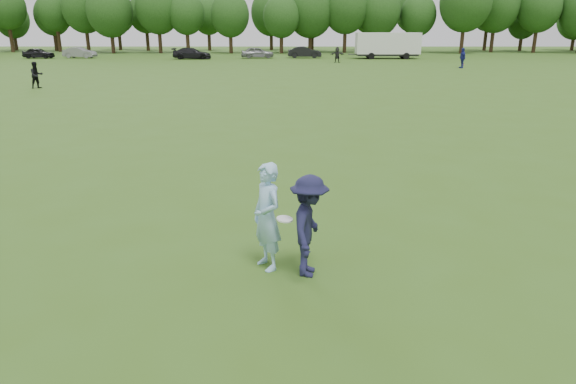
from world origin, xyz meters
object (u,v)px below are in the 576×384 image
object	(u,v)px
player_far_d	(337,55)
cargo_trailer	(388,44)
car_d	(192,53)
car_f	(305,52)
player_far_b	(462,58)
field_cone	(463,64)
car_a	(38,53)
car_b	(80,53)
player_far_a	(36,75)
thrower	(267,217)
car_e	(257,52)
defender	(309,226)

from	to	relation	value
player_far_d	cargo_trailer	world-z (taller)	cargo_trailer
car_d	car_f	bearing A→B (deg)	-81.30
player_far_b	field_cone	distance (m)	4.51
car_a	car_b	xyz separation A→B (m)	(5.07, 0.69, 0.02)
player_far_a	car_b	bearing A→B (deg)	59.60
player_far_d	car_b	world-z (taller)	player_far_d
thrower	cargo_trailer	bearing A→B (deg)	136.41
player_far_b	player_far_d	distance (m)	14.17
cargo_trailer	car_e	bearing A→B (deg)	176.65
player_far_b	car_e	xyz separation A→B (m)	(-21.33, 16.23, -0.26)
player_far_b	player_far_d	xyz separation A→B (m)	(-11.72, 7.97, -0.12)
defender	car_d	world-z (taller)	defender
player_far_d	car_d	size ratio (longest dim) A/B	0.36
defender	cargo_trailer	bearing A→B (deg)	-1.31
car_b	cargo_trailer	bearing A→B (deg)	-85.23
defender	car_d	xyz separation A→B (m)	(-12.65, 58.94, -0.18)
player_far_b	player_far_d	size ratio (longest dim) A/B	1.13
defender	field_cone	distance (m)	52.13
car_d	car_e	size ratio (longest dim) A/B	1.13
car_b	field_cone	size ratio (longest dim) A/B	13.85
car_b	player_far_a	bearing A→B (deg)	-156.57
player_far_a	car_a	size ratio (longest dim) A/B	0.45
defender	car_a	bearing A→B (deg)	38.62
defender	car_b	distance (m)	67.01
car_b	car_f	size ratio (longest dim) A/B	0.95
car_e	field_cone	world-z (taller)	car_e
player_far_d	player_far_b	bearing A→B (deg)	-29.30
car_f	thrower	bearing A→B (deg)	177.63
player_far_b	field_cone	world-z (taller)	player_far_b
defender	car_a	xyz separation A→B (m)	(-32.72, 60.36, -0.21)
car_a	car_f	size ratio (longest dim) A/B	0.89
car_a	car_b	world-z (taller)	car_b
player_far_b	car_d	size ratio (longest dim) A/B	0.41
thrower	car_e	distance (m)	60.71
defender	cargo_trailer	size ratio (longest dim) A/B	0.19
thrower	player_far_a	size ratio (longest dim) A/B	1.07
thrower	car_b	xyz separation A→B (m)	(-26.94, 60.80, -0.26)
player_far_d	car_f	distance (m)	9.38
car_e	field_cone	distance (m)	25.83
defender	player_far_a	distance (m)	32.16
player_far_d	car_a	distance (m)	38.62
defender	car_d	distance (m)	60.28
player_far_b	cargo_trailer	distance (m)	15.98
car_a	car_d	size ratio (longest dim) A/B	0.81
car_d	player_far_b	bearing A→B (deg)	-116.56
thrower	car_d	world-z (taller)	thrower
player_far_b	car_b	xyz separation A→B (m)	(-44.48, 16.43, -0.30)
cargo_trailer	car_a	bearing A→B (deg)	179.37
player_far_d	field_cone	distance (m)	13.77
car_a	car_d	xyz separation A→B (m)	(20.06, -1.42, 0.03)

